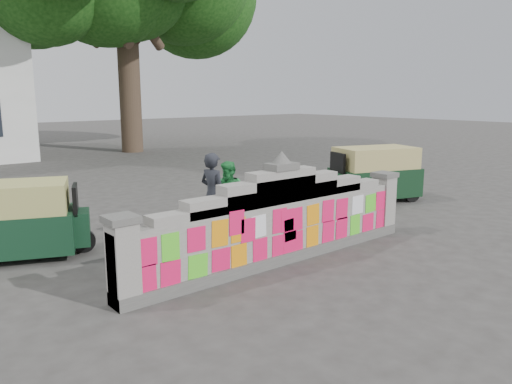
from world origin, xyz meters
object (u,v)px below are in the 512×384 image
cyclist_rider (213,207)px  pedestrian (230,196)px  rickshaw_left (14,220)px  cyclist_bike (214,224)px  rickshaw_right (373,173)px

cyclist_rider → pedestrian: cyclist_rider is taller
cyclist_rider → rickshaw_left: size_ratio=0.62×
cyclist_bike → cyclist_rider: bearing=78.0°
cyclist_bike → rickshaw_right: 6.03m
cyclist_bike → rickshaw_right: bearing=-95.2°
pedestrian → rickshaw_left: size_ratio=0.59×
cyclist_rider → rickshaw_left: bearing=48.5°
pedestrian → rickshaw_left: bearing=-121.1°
cyclist_bike → rickshaw_left: rickshaw_left is taller
cyclist_bike → pedestrian: bearing=-62.4°
pedestrian → rickshaw_right: size_ratio=0.54×
cyclist_bike → cyclist_rider: 0.33m
cyclist_rider → rickshaw_right: (5.98, 0.71, -0.03)m
cyclist_bike → rickshaw_right: size_ratio=0.65×
cyclist_rider → pedestrian: (1.05, 0.87, -0.05)m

